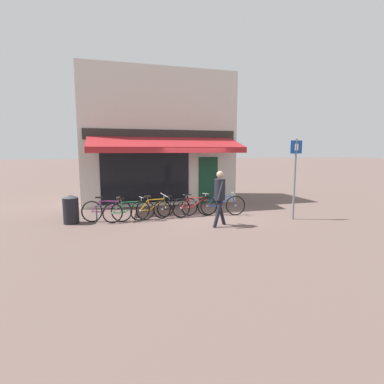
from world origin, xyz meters
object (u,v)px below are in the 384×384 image
object	(u,v)px
bicycle_blue	(221,205)
litter_bin	(71,209)
bicycle_purple	(107,211)
bicycle_green	(129,211)
bicycle_black	(176,207)
pedestrian_adult	(220,192)
bicycle_orange	(153,208)
bicycle_red	(195,206)
parking_sign	(295,171)

from	to	relation	value
bicycle_blue	litter_bin	world-z (taller)	litter_bin
bicycle_blue	litter_bin	bearing A→B (deg)	-170.43
bicycle_purple	bicycle_green	world-z (taller)	bicycle_purple
litter_bin	bicycle_black	bearing A→B (deg)	-0.46
bicycle_black	litter_bin	distance (m)	3.54
pedestrian_adult	bicycle_black	bearing A→B (deg)	-69.09
bicycle_blue	bicycle_orange	bearing A→B (deg)	-169.96
bicycle_purple	bicycle_red	size ratio (longest dim) A/B	0.94
bicycle_purple	bicycle_red	distance (m)	3.11
bicycle_orange	litter_bin	world-z (taller)	litter_bin
bicycle_orange	bicycle_black	world-z (taller)	bicycle_orange
bicycle_purple	bicycle_green	distance (m)	0.75
bicycle_purple	parking_sign	size ratio (longest dim) A/B	0.61
bicycle_purple	pedestrian_adult	bearing A→B (deg)	-10.63
bicycle_purple	pedestrian_adult	world-z (taller)	pedestrian_adult
bicycle_black	bicycle_red	distance (m)	0.71
bicycle_orange	litter_bin	bearing A→B (deg)	159.82
bicycle_green	bicycle_orange	bearing A→B (deg)	-2.49
bicycle_purple	bicycle_blue	distance (m)	4.09
parking_sign	bicycle_black	bearing A→B (deg)	158.88
bicycle_red	bicycle_purple	bearing A→B (deg)	173.53
bicycle_purple	bicycle_black	xyz separation A→B (m)	(2.41, 0.05, -0.02)
bicycle_orange	pedestrian_adult	size ratio (longest dim) A/B	0.95
bicycle_black	litter_bin	xyz separation A→B (m)	(-3.54, 0.03, 0.12)
bicycle_red	parking_sign	world-z (taller)	parking_sign
bicycle_orange	bicycle_blue	size ratio (longest dim) A/B	0.95
bicycle_orange	bicycle_blue	bearing A→B (deg)	-19.27
bicycle_black	bicycle_green	bearing A→B (deg)	178.89
litter_bin	bicycle_purple	bearing A→B (deg)	-4.01
bicycle_green	bicycle_black	distance (m)	1.69
bicycle_orange	pedestrian_adult	distance (m)	2.52
bicycle_red	parking_sign	distance (m)	3.71
bicycle_orange	parking_sign	size ratio (longest dim) A/B	0.61
bicycle_purple	pedestrian_adult	size ratio (longest dim) A/B	0.95
bicycle_blue	pedestrian_adult	distance (m)	1.73
bicycle_orange	parking_sign	bearing A→B (deg)	-33.64
bicycle_orange	bicycle_black	distance (m)	0.84
bicycle_purple	bicycle_black	bearing A→B (deg)	15.48
bicycle_green	parking_sign	distance (m)	5.84
bicycle_purple	litter_bin	distance (m)	1.14
bicycle_green	bicycle_blue	world-z (taller)	bicycle_blue
pedestrian_adult	bicycle_orange	bearing A→B (deg)	-50.72
bicycle_red	bicycle_blue	xyz separation A→B (m)	(0.97, -0.13, 0.02)
bicycle_red	pedestrian_adult	world-z (taller)	pedestrian_adult
litter_bin	bicycle_green	bearing A→B (deg)	-7.39
bicycle_black	bicycle_blue	distance (m)	1.69
pedestrian_adult	litter_bin	distance (m)	4.91
bicycle_purple	pedestrian_adult	distance (m)	3.87
pedestrian_adult	litter_bin	xyz separation A→B (m)	(-4.58, 1.68, -0.60)
litter_bin	parking_sign	xyz separation A→B (m)	(7.40, -1.52, 1.21)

